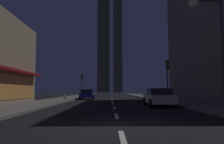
% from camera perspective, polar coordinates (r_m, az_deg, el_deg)
% --- Properties ---
extents(ground_plane, '(78.00, 136.00, 0.10)m').
position_cam_1_polar(ground_plane, '(39.87, -0.16, -6.79)').
color(ground_plane, black).
extents(sidewalk_right, '(4.00, 76.00, 0.15)m').
position_cam_1_polar(sidewalk_right, '(40.54, 9.85, -6.51)').
color(sidewalk_right, '#605E59').
rests_on(sidewalk_right, ground).
extents(sidewalk_left, '(4.00, 76.00, 0.15)m').
position_cam_1_polar(sidewalk_left, '(40.42, -10.20, -6.51)').
color(sidewalk_left, '#605E59').
rests_on(sidewalk_left, ground).
extents(lane_marking_center, '(0.16, 33.40, 0.01)m').
position_cam_1_polar(lane_marking_center, '(21.49, 0.28, -8.28)').
color(lane_marking_center, silver).
rests_on(lane_marking_center, ground).
extents(skyscraper_distant_tall, '(8.27, 5.06, 67.47)m').
position_cam_1_polar(skyscraper_distant_tall, '(149.24, -2.24, 7.69)').
color(skyscraper_distant_tall, '#5F5B47').
rests_on(skyscraper_distant_tall, ground).
extents(skyscraper_distant_mid, '(5.69, 5.14, 69.70)m').
position_cam_1_polar(skyscraper_distant_mid, '(142.11, 1.52, 8.80)').
color(skyscraper_distant_mid, '#65604B').
rests_on(skyscraper_distant_mid, ground).
extents(car_parked_near, '(1.98, 4.24, 1.45)m').
position_cam_1_polar(car_parked_near, '(17.88, 12.20, -6.50)').
color(car_parked_near, silver).
rests_on(car_parked_near, ground).
extents(car_parked_far, '(1.98, 4.24, 1.45)m').
position_cam_1_polar(car_parked_far, '(31.84, -6.55, -5.81)').
color(car_parked_far, navy).
rests_on(car_parked_far, ground).
extents(fire_hydrant_far_left, '(0.42, 0.30, 0.65)m').
position_cam_1_polar(fire_hydrant_far_left, '(27.90, -12.21, -6.46)').
color(fire_hydrant_far_left, '#B2B2B2').
rests_on(fire_hydrant_far_left, sidewalk_left).
extents(traffic_light_near_right, '(0.32, 0.48, 4.20)m').
position_cam_1_polar(traffic_light_near_right, '(22.56, 14.38, 0.14)').
color(traffic_light_near_right, '#2D2D2D').
rests_on(traffic_light_near_right, sidewalk_right).
extents(traffic_light_far_left, '(0.32, 0.48, 4.20)m').
position_cam_1_polar(traffic_light_far_left, '(40.77, -7.92, -2.14)').
color(traffic_light_far_left, '#2D2D2D').
rests_on(traffic_light_far_left, sidewalk_left).
extents(street_lamp_right, '(1.96, 0.56, 6.58)m').
position_cam_1_polar(street_lamp_right, '(14.08, 23.87, 11.13)').
color(street_lamp_right, '#38383D').
rests_on(street_lamp_right, sidewalk_right).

